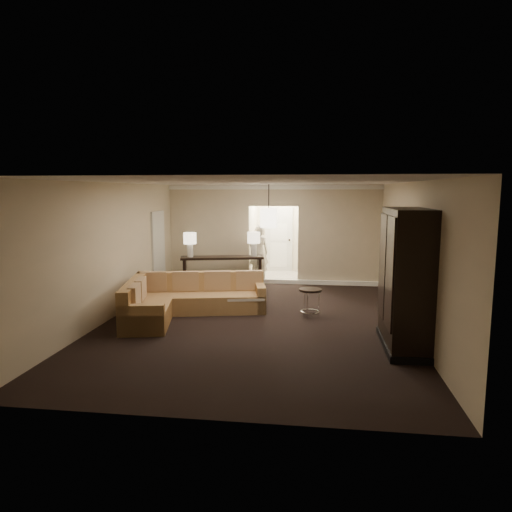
# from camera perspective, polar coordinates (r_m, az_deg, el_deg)

# --- Properties ---
(ground) EXTENTS (8.00, 8.00, 0.00)m
(ground) POSITION_cam_1_polar(r_m,az_deg,el_deg) (9.30, -0.16, -8.28)
(ground) COLOR black
(ground) RESTS_ON ground
(wall_back) EXTENTS (6.00, 0.04, 2.80)m
(wall_back) POSITION_cam_1_polar(r_m,az_deg,el_deg) (12.96, 2.17, 2.69)
(wall_back) COLOR #C4B594
(wall_back) RESTS_ON ground
(wall_front) EXTENTS (6.00, 0.04, 2.80)m
(wall_front) POSITION_cam_1_polar(r_m,az_deg,el_deg) (5.13, -6.08, -5.77)
(wall_front) COLOR #C4B594
(wall_front) RESTS_ON ground
(wall_left) EXTENTS (0.04, 8.00, 2.80)m
(wall_left) POSITION_cam_1_polar(r_m,az_deg,el_deg) (9.86, -17.72, 0.59)
(wall_left) COLOR #C4B594
(wall_left) RESTS_ON ground
(wall_right) EXTENTS (0.04, 8.00, 2.80)m
(wall_right) POSITION_cam_1_polar(r_m,az_deg,el_deg) (9.11, 18.88, -0.06)
(wall_right) COLOR #C4B594
(wall_right) RESTS_ON ground
(ceiling) EXTENTS (6.00, 8.00, 0.02)m
(ceiling) POSITION_cam_1_polar(r_m,az_deg,el_deg) (8.92, -0.16, 9.23)
(ceiling) COLOR silver
(ceiling) RESTS_ON wall_back
(crown_molding) EXTENTS (6.00, 0.10, 0.12)m
(crown_molding) POSITION_cam_1_polar(r_m,az_deg,el_deg) (12.85, 2.19, 8.58)
(crown_molding) COLOR white
(crown_molding) RESTS_ON wall_back
(baseboard) EXTENTS (6.00, 0.10, 0.12)m
(baseboard) POSITION_cam_1_polar(r_m,az_deg,el_deg) (13.10, 2.12, -3.17)
(baseboard) COLOR white
(baseboard) RESTS_ON ground
(side_door) EXTENTS (0.05, 0.90, 2.10)m
(side_door) POSITION_cam_1_polar(r_m,az_deg,el_deg) (12.46, -12.09, 0.68)
(side_door) COLOR silver
(side_door) RESTS_ON ground
(foyer) EXTENTS (1.44, 2.02, 2.80)m
(foyer) POSITION_cam_1_polar(r_m,az_deg,el_deg) (14.30, 2.67, 2.80)
(foyer) COLOR silver
(foyer) RESTS_ON ground
(sectional_sofa) EXTENTS (2.96, 2.70, 0.85)m
(sectional_sofa) POSITION_cam_1_polar(r_m,az_deg,el_deg) (9.84, -9.05, -5.43)
(sectional_sofa) COLOR brown
(sectional_sofa) RESTS_ON ground
(coffee_table) EXTENTS (1.05, 1.05, 0.38)m
(coffee_table) POSITION_cam_1_polar(r_m,az_deg,el_deg) (10.17, -1.64, -5.77)
(coffee_table) COLOR silver
(coffee_table) RESTS_ON ground
(console_table) EXTENTS (2.29, 1.00, 0.86)m
(console_table) POSITION_cam_1_polar(r_m,az_deg,el_deg) (12.48, -4.23, -1.64)
(console_table) COLOR black
(console_table) RESTS_ON ground
(armoire) EXTENTS (0.70, 1.63, 2.35)m
(armoire) POSITION_cam_1_polar(r_m,az_deg,el_deg) (7.99, 18.21, -3.12)
(armoire) COLOR black
(armoire) RESTS_ON ground
(drink_table) EXTENTS (0.48, 0.48, 0.60)m
(drink_table) POSITION_cam_1_polar(r_m,az_deg,el_deg) (9.68, 6.81, -5.08)
(drink_table) COLOR black
(drink_table) RESTS_ON ground
(table_lamp_left) EXTENTS (0.34, 0.34, 0.66)m
(table_lamp_left) POSITION_cam_1_polar(r_m,az_deg,el_deg) (12.38, -8.26, 1.90)
(table_lamp_left) COLOR silver
(table_lamp_left) RESTS_ON console_table
(table_lamp_right) EXTENTS (0.34, 0.34, 0.66)m
(table_lamp_right) POSITION_cam_1_polar(r_m,az_deg,el_deg) (12.42, -0.29, 2.01)
(table_lamp_right) COLOR silver
(table_lamp_right) RESTS_ON console_table
(pendant_light) EXTENTS (0.38, 0.38, 1.09)m
(pendant_light) POSITION_cam_1_polar(r_m,az_deg,el_deg) (11.62, 1.60, 4.80)
(pendant_light) COLOR black
(pendant_light) RESTS_ON ceiling
(person) EXTENTS (0.76, 0.63, 1.80)m
(person) POSITION_cam_1_polar(r_m,az_deg,el_deg) (13.36, 0.36, 0.69)
(person) COLOR beige
(person) RESTS_ON ground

